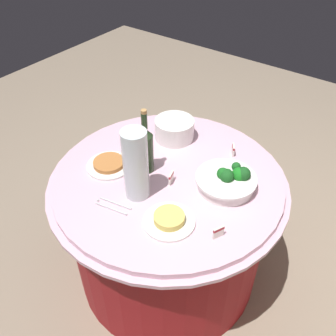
# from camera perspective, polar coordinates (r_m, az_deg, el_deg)

# --- Properties ---
(ground_plane) EXTENTS (6.00, 6.00, 0.00)m
(ground_plane) POSITION_cam_1_polar(r_m,az_deg,el_deg) (2.33, 0.00, -14.99)
(ground_plane) COLOR gray
(buffet_table) EXTENTS (1.16, 1.16, 0.74)m
(buffet_table) POSITION_cam_1_polar(r_m,az_deg,el_deg) (2.04, 0.00, -8.95)
(buffet_table) COLOR maroon
(buffet_table) RESTS_ON ground_plane
(broccoli_bowl) EXTENTS (0.28, 0.28, 0.11)m
(broccoli_bowl) POSITION_cam_1_polar(r_m,az_deg,el_deg) (1.71, 9.11, -1.90)
(broccoli_bowl) COLOR white
(broccoli_bowl) RESTS_ON buffet_table
(plate_stack) EXTENTS (0.21, 0.21, 0.11)m
(plate_stack) POSITION_cam_1_polar(r_m,az_deg,el_deg) (2.00, 0.99, 5.97)
(plate_stack) COLOR white
(plate_stack) RESTS_ON buffet_table
(wine_bottle) EXTENTS (0.07, 0.07, 0.34)m
(wine_bottle) POSITION_cam_1_polar(r_m,az_deg,el_deg) (1.74, -3.46, 3.03)
(wine_bottle) COLOR #25391F
(wine_bottle) RESTS_ON buffet_table
(decorative_fruit_vase) EXTENTS (0.11, 0.11, 0.34)m
(decorative_fruit_vase) POSITION_cam_1_polar(r_m,az_deg,el_deg) (1.59, -4.97, 0.22)
(decorative_fruit_vase) COLOR silver
(decorative_fruit_vase) RESTS_ON buffet_table
(serving_tongs) EXTENTS (0.07, 0.17, 0.01)m
(serving_tongs) POSITION_cam_1_polar(r_m,az_deg,el_deg) (1.65, -8.62, -5.69)
(serving_tongs) COLOR silver
(serving_tongs) RESTS_ON buffet_table
(food_plate_peanuts) EXTENTS (0.22, 0.22, 0.03)m
(food_plate_peanuts) POSITION_cam_1_polar(r_m,az_deg,el_deg) (1.85, -9.05, 0.56)
(food_plate_peanuts) COLOR white
(food_plate_peanuts) RESTS_ON buffet_table
(food_plate_noodles) EXTENTS (0.22, 0.22, 0.04)m
(food_plate_noodles) POSITION_cam_1_polar(r_m,az_deg,el_deg) (1.56, 0.18, -7.93)
(food_plate_noodles) COLOR white
(food_plate_noodles) RESTS_ON buffet_table
(label_placard_front) EXTENTS (0.05, 0.02, 0.05)m
(label_placard_front) POSITION_cam_1_polar(r_m,az_deg,el_deg) (1.72, 0.48, -1.46)
(label_placard_front) COLOR white
(label_placard_front) RESTS_ON buffet_table
(label_placard_mid) EXTENTS (0.05, 0.03, 0.05)m
(label_placard_mid) POSITION_cam_1_polar(r_m,az_deg,el_deg) (1.51, 7.76, -9.68)
(label_placard_mid) COLOR white
(label_placard_mid) RESTS_ON buffet_table
(label_placard_rear) EXTENTS (0.05, 0.03, 0.05)m
(label_placard_rear) POSITION_cam_1_polar(r_m,az_deg,el_deg) (1.92, 9.96, 2.87)
(label_placard_rear) COLOR white
(label_placard_rear) RESTS_ON buffet_table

